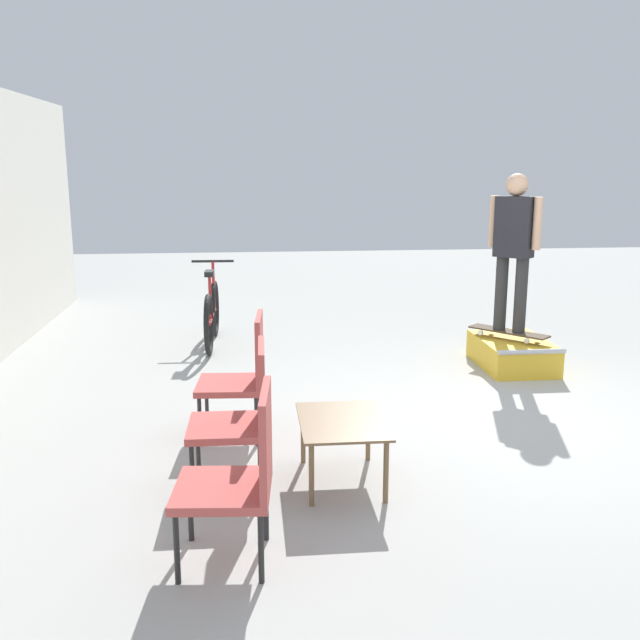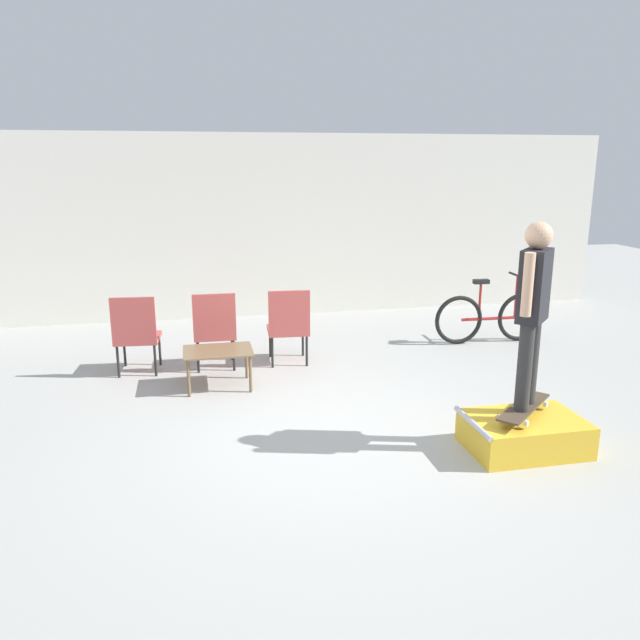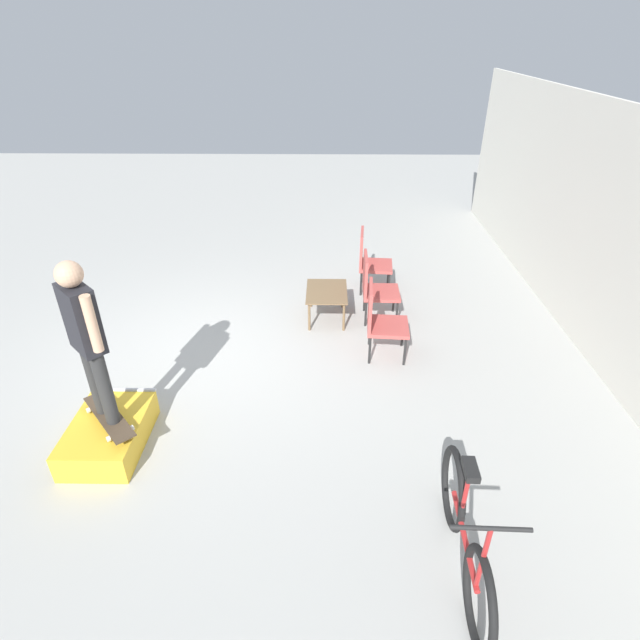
% 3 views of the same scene
% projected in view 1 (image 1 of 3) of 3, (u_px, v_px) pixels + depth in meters
% --- Properties ---
extents(ground_plane, '(24.00, 24.00, 0.00)m').
position_uv_depth(ground_plane, '(505.00, 422.00, 6.10)').
color(ground_plane, '#A8A8A3').
extents(skate_ramp_box, '(1.05, 0.70, 0.33)m').
position_uv_depth(skate_ramp_box, '(512.00, 353.00, 7.70)').
color(skate_ramp_box, gold).
rests_on(skate_ramp_box, ground_plane).
extents(skateboard_on_ramp, '(0.78, 0.73, 0.07)m').
position_uv_depth(skateboard_on_ramp, '(509.00, 332.00, 7.66)').
color(skateboard_on_ramp, '#473828').
rests_on(skateboard_on_ramp, skate_ramp_box).
extents(person_skater, '(0.42, 0.44, 1.66)m').
position_uv_depth(person_skater, '(514.00, 240.00, 7.44)').
color(person_skater, '#2D2D2D').
rests_on(person_skater, skateboard_on_ramp).
extents(coffee_table, '(0.79, 0.58, 0.45)m').
position_uv_depth(coffee_table, '(342.00, 428.00, 4.88)').
color(coffee_table, brown).
rests_on(coffee_table, ground_plane).
extents(patio_chair_left, '(0.56, 0.56, 1.00)m').
position_uv_depth(patio_chair_left, '(241.00, 470.00, 3.86)').
color(patio_chair_left, black).
rests_on(patio_chair_left, ground_plane).
extents(patio_chair_center, '(0.53, 0.53, 1.00)m').
position_uv_depth(patio_chair_center, '(242.00, 411.00, 4.78)').
color(patio_chair_center, black).
rests_on(patio_chair_center, ground_plane).
extents(patio_chair_right, '(0.55, 0.55, 1.00)m').
position_uv_depth(patio_chair_right, '(242.00, 371.00, 5.68)').
color(patio_chair_right, black).
rests_on(patio_chair_right, ground_plane).
extents(bicycle, '(1.66, 0.52, 0.98)m').
position_uv_depth(bicycle, '(212.00, 314.00, 8.60)').
color(bicycle, black).
rests_on(bicycle, ground_plane).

